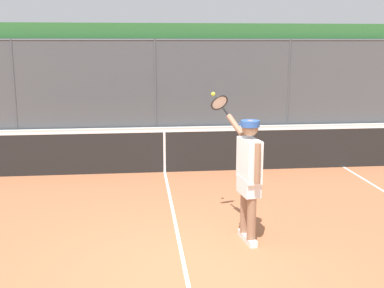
# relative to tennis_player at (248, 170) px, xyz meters

# --- Properties ---
(ground_plane) EXTENTS (60.00, 60.00, 0.00)m
(ground_plane) POSITION_rel_tennis_player_xyz_m (0.99, 0.92, -1.07)
(ground_plane) COLOR #A8603D
(fence_backdrop) EXTENTS (20.65, 1.37, 3.46)m
(fence_backdrop) POSITION_rel_tennis_player_xyz_m (0.99, -9.85, 0.65)
(fence_backdrop) COLOR #474C51
(fence_backdrop) RESTS_ON ground
(tennis_net) EXTENTS (10.82, 0.09, 1.07)m
(tennis_net) POSITION_rel_tennis_player_xyz_m (0.99, -4.01, -0.58)
(tennis_net) COLOR #2D2D2D
(tennis_net) RESTS_ON ground
(tennis_player) EXTENTS (0.62, 1.42, 2.09)m
(tennis_player) POSITION_rel_tennis_player_xyz_m (0.00, 0.00, 0.00)
(tennis_player) COLOR silver
(tennis_player) RESTS_ON ground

